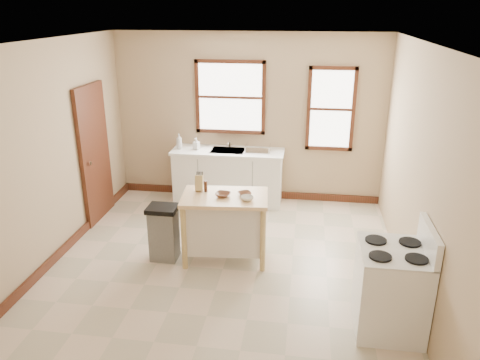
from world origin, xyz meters
name	(u,v)px	position (x,y,z in m)	size (l,w,h in m)	color
floor	(223,269)	(0.00, 0.00, 0.00)	(5.00, 5.00, 0.00)	#C0B598
ceiling	(219,43)	(0.00, 0.00, 2.80)	(5.00, 5.00, 0.00)	white
wall_back	(248,118)	(0.00, 2.50, 1.40)	(4.50, 0.04, 2.80)	tan
wall_left	(43,158)	(-2.25, 0.00, 1.40)	(0.04, 5.00, 2.80)	tan
wall_right	(420,175)	(2.25, 0.00, 1.40)	(0.04, 5.00, 2.80)	tan
window_main	(230,97)	(-0.30, 2.48, 1.75)	(1.17, 0.06, 1.22)	#3E2210
window_side	(331,109)	(1.35, 2.48, 1.60)	(0.77, 0.06, 1.37)	#3E2210
door_left	(95,154)	(-2.21, 1.30, 1.05)	(0.06, 0.90, 2.10)	#3E2210
baseboard_back	(248,193)	(0.00, 2.47, 0.06)	(4.50, 0.04, 0.12)	#3E2210
baseboard_left	(60,253)	(-2.22, 0.00, 0.06)	(0.04, 5.00, 0.12)	#3E2210
sink_counter	(228,176)	(-0.30, 2.20, 0.46)	(1.86, 0.62, 0.92)	white
faucet	(230,141)	(-0.30, 2.38, 1.03)	(0.03, 0.03, 0.22)	silver
soap_bottle_a	(179,141)	(-1.12, 2.16, 1.05)	(0.10, 0.10, 0.26)	#B2B2B2
soap_bottle_b	(196,144)	(-0.83, 2.18, 1.02)	(0.09, 0.09, 0.19)	#B2B2B2
dish_rack	(258,149)	(0.20, 2.20, 0.97)	(0.41, 0.31, 0.10)	silver
kitchen_island	(225,227)	(-0.02, 0.30, 0.45)	(1.09, 0.70, 0.90)	#FCD694
knife_block	(199,183)	(-0.38, 0.43, 1.00)	(0.10, 0.10, 0.20)	tan
pepper_grinder	(206,186)	(-0.29, 0.40, 0.97)	(0.04, 0.04, 0.15)	#3D1E10
bowl_a	(223,195)	(-0.04, 0.28, 0.92)	(0.19, 0.19, 0.05)	brown
bowl_b	(245,194)	(0.23, 0.35, 0.92)	(0.17, 0.17, 0.04)	brown
bowl_c	(247,198)	(0.28, 0.20, 0.92)	(0.16, 0.16, 0.05)	silver
trash_bin	(164,233)	(-0.81, 0.17, 0.38)	(0.39, 0.32, 0.75)	slate
gas_stove	(392,278)	(1.90, -0.87, 0.59)	(0.73, 0.74, 1.18)	white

